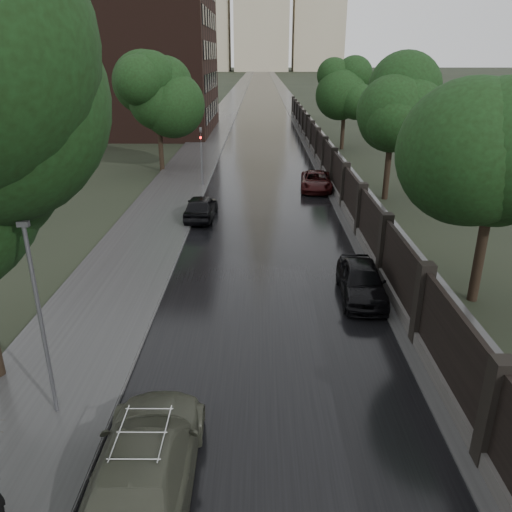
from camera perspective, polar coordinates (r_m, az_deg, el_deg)
The scene contains 16 objects.
ground at distance 11.99m, azimuth 2.16°, elevation -22.44°, with size 800.00×800.00×0.00m, color black.
road at distance 198.74m, azimuth 0.63°, elevation 19.51°, with size 8.00×420.00×0.02m, color black.
sidewalk_left at distance 198.82m, azimuth -1.20°, elevation 19.53°, with size 4.00×420.00×0.16m, color #2D2D2D.
verge_right at distance 198.83m, azimuth 2.31°, elevation 19.51°, with size 3.00×420.00×0.08m, color #2D2D2D.
fence_right at distance 41.54m, azimuth 7.47°, elevation 11.52°, with size 0.45×75.72×2.70m.
tree_left_far at distance 39.44m, azimuth -11.19°, elevation 16.97°, with size 4.25×4.25×7.39m.
tree_right_a at distance 18.65m, azimuth 25.71°, elevation 9.19°, with size 4.08×4.08×7.01m.
tree_right_b at distance 31.74m, azimuth 15.33°, elevation 14.98°, with size 4.08×4.08×7.01m.
tree_right_c at distance 49.31m, azimuth 10.13°, elevation 17.62°, with size 4.08×4.08×7.01m.
lamp_post at distance 12.63m, azimuth -23.35°, elevation -6.92°, with size 0.25×0.12×5.11m.
traffic_light at distance 34.32m, azimuth -6.26°, elevation 11.76°, with size 0.16×0.32×4.00m.
brick_building at distance 63.11m, azimuth -17.09°, elevation 22.52°, with size 24.00×18.00×20.00m, color black.
volga_sedan at distance 11.12m, azimuth -12.53°, elevation -22.13°, with size 2.07×5.10×1.48m, color #3F4234.
hatchback_left at distance 27.65m, azimuth -6.32°, elevation 5.59°, with size 1.57×3.90×1.33m, color black.
car_right_near at distance 18.80m, azimuth 11.95°, elevation -2.77°, with size 1.60×3.98×1.36m, color black.
car_right_far at distance 33.89m, azimuth 6.90°, elevation 8.50°, with size 2.00×4.35×1.21m, color black.
Camera 1 is at (-0.34, -8.57, 8.38)m, focal length 35.00 mm.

